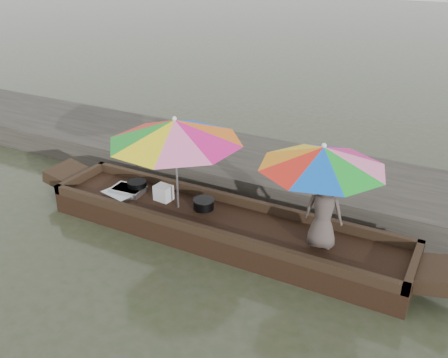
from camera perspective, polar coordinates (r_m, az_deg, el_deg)
The scene contains 11 objects.
water at distance 8.01m, azimuth -0.34°, elevation -6.75°, with size 80.00×80.00×0.00m, color #2D371F.
dock at distance 9.65m, azimuth 5.94°, elevation 0.66°, with size 22.00×2.20×0.50m, color #2D2B26.
boat_hull at distance 7.92m, azimuth -0.35°, elevation -5.68°, with size 5.88×1.20×0.35m, color black.
cooking_pot at distance 8.80m, azimuth -9.91°, elevation -0.80°, with size 0.34×0.34×0.18m, color black.
tray_crayfish at distance 8.78m, azimuth -10.91°, elevation -1.25°, with size 0.56×0.39×0.09m, color silver.
tray_scallop at distance 8.71m, azimuth -11.84°, elevation -1.69°, with size 0.56×0.39×0.06m, color silver.
charcoal_grill at distance 8.09m, azimuth -2.34°, elevation -2.92°, with size 0.33×0.33×0.15m, color black.
supply_bag at distance 8.40m, azimuth -6.94°, elevation -1.57°, with size 0.28×0.22×0.26m, color silver.
vendor at distance 7.04m, azimuth 11.33°, elevation -3.69°, with size 0.54×0.35×1.10m, color #4D413D.
umbrella_bow at distance 7.86m, azimuth -5.46°, elevation 1.73°, with size 2.12×2.12×1.55m, color orange, non-canonical shape.
umbrella_stern at distance 6.94m, azimuth 10.85°, elevation -1.96°, with size 1.75×1.75×1.55m, color pink, non-canonical shape.
Camera 1 is at (3.27, -5.95, 4.25)m, focal length 40.00 mm.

